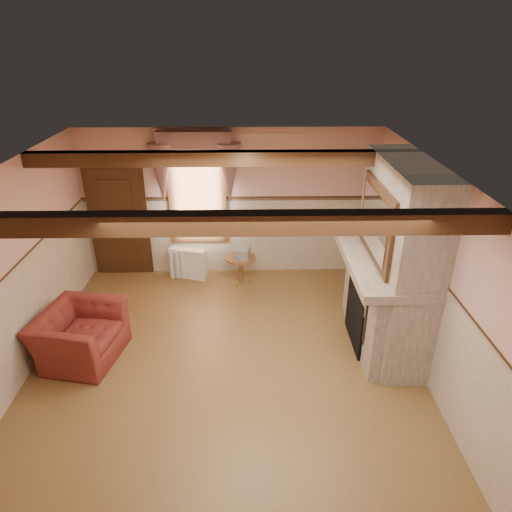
{
  "coord_description": "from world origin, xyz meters",
  "views": [
    {
      "loc": [
        0.33,
        -5.09,
        4.28
      ],
      "look_at": [
        0.44,
        0.8,
        1.38
      ],
      "focal_mm": 32.0,
      "sensor_mm": 36.0,
      "label": 1
    }
  ],
  "objects_px": {
    "armchair": "(80,335)",
    "radiator": "(188,263)",
    "side_table": "(241,270)",
    "bowl": "(389,263)",
    "mantel_clock": "(371,230)",
    "oil_lamp": "(379,239)"
  },
  "relations": [
    {
      "from": "armchair",
      "to": "radiator",
      "type": "distance_m",
      "value": 2.71
    },
    {
      "from": "radiator",
      "to": "side_table",
      "type": "bearing_deg",
      "value": 1.29
    },
    {
      "from": "side_table",
      "to": "bowl",
      "type": "xyz_separation_m",
      "value": [
        2.05,
        -2.07,
        1.18
      ]
    },
    {
      "from": "radiator",
      "to": "bowl",
      "type": "height_order",
      "value": "bowl"
    },
    {
      "from": "side_table",
      "to": "mantel_clock",
      "type": "relative_size",
      "value": 2.32
    },
    {
      "from": "bowl",
      "to": "side_table",
      "type": "bearing_deg",
      "value": 134.85
    },
    {
      "from": "side_table",
      "to": "radiator",
      "type": "xyz_separation_m",
      "value": [
        -1.02,
        0.25,
        0.02
      ]
    },
    {
      "from": "side_table",
      "to": "radiator",
      "type": "bearing_deg",
      "value": 166.3
    },
    {
      "from": "armchair",
      "to": "radiator",
      "type": "xyz_separation_m",
      "value": [
        1.26,
        2.39,
        -0.08
      ]
    },
    {
      "from": "armchair",
      "to": "oil_lamp",
      "type": "relative_size",
      "value": 4.16
    },
    {
      "from": "bowl",
      "to": "oil_lamp",
      "type": "bearing_deg",
      "value": 90.0
    },
    {
      "from": "mantel_clock",
      "to": "oil_lamp",
      "type": "height_order",
      "value": "oil_lamp"
    },
    {
      "from": "armchair",
      "to": "radiator",
      "type": "bearing_deg",
      "value": -16.48
    },
    {
      "from": "side_table",
      "to": "radiator",
      "type": "distance_m",
      "value": 1.05
    },
    {
      "from": "mantel_clock",
      "to": "oil_lamp",
      "type": "relative_size",
      "value": 0.86
    },
    {
      "from": "bowl",
      "to": "mantel_clock",
      "type": "xyz_separation_m",
      "value": [
        0.0,
        1.02,
        0.06
      ]
    },
    {
      "from": "bowl",
      "to": "oil_lamp",
      "type": "xyz_separation_m",
      "value": [
        0.0,
        0.57,
        0.1
      ]
    },
    {
      "from": "armchair",
      "to": "mantel_clock",
      "type": "bearing_deg",
      "value": -64.52
    },
    {
      "from": "side_table",
      "to": "bowl",
      "type": "height_order",
      "value": "bowl"
    },
    {
      "from": "bowl",
      "to": "radiator",
      "type": "bearing_deg",
      "value": 143.04
    },
    {
      "from": "armchair",
      "to": "oil_lamp",
      "type": "distance_m",
      "value": 4.54
    },
    {
      "from": "side_table",
      "to": "radiator",
      "type": "height_order",
      "value": "radiator"
    }
  ]
}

